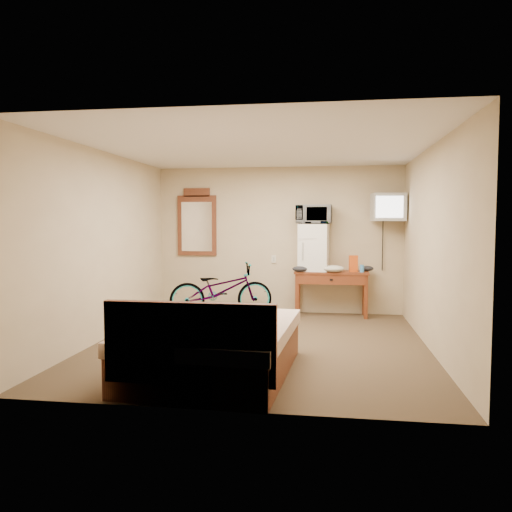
% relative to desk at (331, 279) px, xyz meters
% --- Properties ---
extents(room, '(4.60, 4.64, 2.50)m').
position_rel_desk_xyz_m(room, '(-0.91, -2.00, 0.63)').
color(room, '#3E301F').
rests_on(room, ground).
extents(desk, '(1.21, 0.47, 0.75)m').
position_rel_desk_xyz_m(desk, '(0.00, 0.00, 0.00)').
color(desk, maroon).
rests_on(desk, floor).
extents(mini_fridge, '(0.51, 0.50, 0.78)m').
position_rel_desk_xyz_m(mini_fridge, '(-0.29, 0.05, 0.52)').
color(mini_fridge, white).
rests_on(mini_fridge, desk).
extents(microwave, '(0.60, 0.42, 0.32)m').
position_rel_desk_xyz_m(microwave, '(-0.29, 0.05, 1.07)').
color(microwave, white).
rests_on(microwave, mini_fridge).
extents(snack_bag, '(0.15, 0.10, 0.27)m').
position_rel_desk_xyz_m(snack_bag, '(0.35, -0.02, 0.27)').
color(snack_bag, '#D34C12').
rests_on(snack_bag, desk).
extents(blue_cup, '(0.07, 0.07, 0.12)m').
position_rel_desk_xyz_m(blue_cup, '(0.49, -0.08, 0.20)').
color(blue_cup, '#3D8AD1').
rests_on(blue_cup, desk).
extents(cloth_cream, '(0.36, 0.28, 0.11)m').
position_rel_desk_xyz_m(cloth_cream, '(0.03, -0.12, 0.19)').
color(cloth_cream, beige).
rests_on(cloth_cream, desk).
extents(cloth_dark_a, '(0.25, 0.18, 0.09)m').
position_rel_desk_xyz_m(cloth_dark_a, '(-0.51, -0.15, 0.18)').
color(cloth_dark_a, black).
rests_on(cloth_dark_a, desk).
extents(cloth_dark_b, '(0.19, 0.16, 0.09)m').
position_rel_desk_xyz_m(cloth_dark_b, '(0.59, 0.12, 0.18)').
color(cloth_dark_b, black).
rests_on(cloth_dark_b, desk).
extents(crt_television, '(0.54, 0.61, 0.44)m').
position_rel_desk_xyz_m(crt_television, '(0.89, 0.02, 1.18)').
color(crt_television, black).
rests_on(crt_television, room).
extents(wall_mirror, '(0.69, 0.04, 1.18)m').
position_rel_desk_xyz_m(wall_mirror, '(-2.35, 0.27, 0.93)').
color(wall_mirror, brown).
rests_on(wall_mirror, room).
extents(bicycle, '(1.79, 1.06, 0.89)m').
position_rel_desk_xyz_m(bicycle, '(-1.80, -0.28, -0.17)').
color(bicycle, black).
rests_on(bicycle, floor).
extents(bed, '(1.64, 2.10, 0.90)m').
position_rel_desk_xyz_m(bed, '(-1.20, -3.38, -0.32)').
color(bed, brown).
rests_on(bed, floor).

